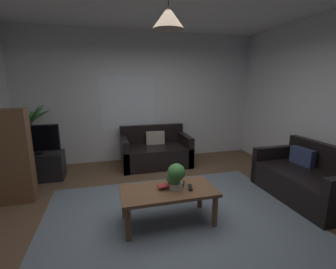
{
  "coord_description": "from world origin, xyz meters",
  "views": [
    {
      "loc": [
        -0.81,
        -2.73,
        1.75
      ],
      "look_at": [
        0.0,
        0.3,
        1.05
      ],
      "focal_mm": 24.88,
      "sensor_mm": 36.0,
      "label": 1
    }
  ],
  "objects_px": {
    "remote_on_table_1": "(182,184)",
    "bookshelf_corner": "(4,157)",
    "tv_stand": "(38,167)",
    "potted_plant_on_table": "(175,176)",
    "couch_under_window": "(155,152)",
    "book_on_table_1": "(164,186)",
    "tv": "(34,139)",
    "remote_on_table_0": "(190,187)",
    "coffee_table": "(168,195)",
    "potted_palm_corner": "(33,139)",
    "book_on_table_0": "(164,187)",
    "pendant_lamp": "(168,18)",
    "couch_right_side": "(307,181)"
  },
  "relations": [
    {
      "from": "remote_on_table_1",
      "to": "bookshelf_corner",
      "type": "bearing_deg",
      "value": -178.2
    },
    {
      "from": "bookshelf_corner",
      "to": "couch_right_side",
      "type": "bearing_deg",
      "value": -12.95
    },
    {
      "from": "couch_under_window",
      "to": "couch_right_side",
      "type": "xyz_separation_m",
      "value": [
        1.95,
        -2.08,
        -0.0
      ]
    },
    {
      "from": "couch_right_side",
      "to": "book_on_table_0",
      "type": "bearing_deg",
      "value": -89.17
    },
    {
      "from": "pendant_lamp",
      "to": "remote_on_table_0",
      "type": "bearing_deg",
      "value": -8.01
    },
    {
      "from": "couch_under_window",
      "to": "tv_stand",
      "type": "height_order",
      "value": "couch_under_window"
    },
    {
      "from": "potted_palm_corner",
      "to": "coffee_table",
      "type": "bearing_deg",
      "value": -48.49
    },
    {
      "from": "couch_under_window",
      "to": "couch_right_side",
      "type": "bearing_deg",
      "value": -46.83
    },
    {
      "from": "remote_on_table_0",
      "to": "tv",
      "type": "bearing_deg",
      "value": -24.62
    },
    {
      "from": "coffee_table",
      "to": "potted_plant_on_table",
      "type": "relative_size",
      "value": 3.53
    },
    {
      "from": "remote_on_table_1",
      "to": "tv_stand",
      "type": "xyz_separation_m",
      "value": [
        -2.17,
        1.83,
        -0.21
      ]
    },
    {
      "from": "couch_under_window",
      "to": "book_on_table_1",
      "type": "xyz_separation_m",
      "value": [
        -0.34,
        -2.13,
        0.22
      ]
    },
    {
      "from": "remote_on_table_0",
      "to": "bookshelf_corner",
      "type": "xyz_separation_m",
      "value": [
        -2.42,
        1.13,
        0.24
      ]
    },
    {
      "from": "book_on_table_0",
      "to": "tv_stand",
      "type": "bearing_deg",
      "value": 135.78
    },
    {
      "from": "book_on_table_1",
      "to": "pendant_lamp",
      "type": "bearing_deg",
      "value": -31.26
    },
    {
      "from": "potted_palm_corner",
      "to": "pendant_lamp",
      "type": "height_order",
      "value": "pendant_lamp"
    },
    {
      "from": "couch_under_window",
      "to": "potted_palm_corner",
      "type": "height_order",
      "value": "potted_palm_corner"
    },
    {
      "from": "book_on_table_0",
      "to": "bookshelf_corner",
      "type": "distance_m",
      "value": 2.36
    },
    {
      "from": "coffee_table",
      "to": "pendant_lamp",
      "type": "distance_m",
      "value": 2.04
    },
    {
      "from": "couch_right_side",
      "to": "bookshelf_corner",
      "type": "relative_size",
      "value": 1.07
    },
    {
      "from": "couch_under_window",
      "to": "potted_plant_on_table",
      "type": "distance_m",
      "value": 2.2
    },
    {
      "from": "bookshelf_corner",
      "to": "book_on_table_0",
      "type": "bearing_deg",
      "value": -26.39
    },
    {
      "from": "book_on_table_1",
      "to": "tv",
      "type": "xyz_separation_m",
      "value": [
        -1.91,
        1.86,
        0.28
      ]
    },
    {
      "from": "couch_right_side",
      "to": "tv_stand",
      "type": "distance_m",
      "value": 4.58
    },
    {
      "from": "tv",
      "to": "tv_stand",
      "type": "bearing_deg",
      "value": 90.0
    },
    {
      "from": "potted_palm_corner",
      "to": "couch_right_side",
      "type": "bearing_deg",
      "value": -27.87
    },
    {
      "from": "book_on_table_0",
      "to": "remote_on_table_0",
      "type": "bearing_deg",
      "value": -15.15
    },
    {
      "from": "tv_stand",
      "to": "remote_on_table_1",
      "type": "bearing_deg",
      "value": -40.09
    },
    {
      "from": "bookshelf_corner",
      "to": "pendant_lamp",
      "type": "height_order",
      "value": "pendant_lamp"
    },
    {
      "from": "book_on_table_0",
      "to": "pendant_lamp",
      "type": "height_order",
      "value": "pendant_lamp"
    },
    {
      "from": "coffee_table",
      "to": "potted_palm_corner",
      "type": "relative_size",
      "value": 0.84
    },
    {
      "from": "couch_under_window",
      "to": "tv",
      "type": "height_order",
      "value": "tv"
    },
    {
      "from": "book_on_table_1",
      "to": "couch_under_window",
      "type": "bearing_deg",
      "value": 80.83
    },
    {
      "from": "remote_on_table_1",
      "to": "potted_plant_on_table",
      "type": "xyz_separation_m",
      "value": [
        -0.12,
        -0.09,
        0.16
      ]
    },
    {
      "from": "remote_on_table_0",
      "to": "potted_palm_corner",
      "type": "distance_m",
      "value": 3.4
    },
    {
      "from": "couch_under_window",
      "to": "book_on_table_0",
      "type": "relative_size",
      "value": 12.11
    },
    {
      "from": "tv_stand",
      "to": "tv",
      "type": "distance_m",
      "value": 0.52
    },
    {
      "from": "remote_on_table_1",
      "to": "pendant_lamp",
      "type": "xyz_separation_m",
      "value": [
        -0.21,
        -0.08,
        1.96
      ]
    },
    {
      "from": "couch_right_side",
      "to": "potted_palm_corner",
      "type": "bearing_deg",
      "value": -117.87
    },
    {
      "from": "coffee_table",
      "to": "book_on_table_0",
      "type": "xyz_separation_m",
      "value": [
        -0.05,
        0.05,
        0.08
      ]
    },
    {
      "from": "coffee_table",
      "to": "pendant_lamp",
      "type": "xyz_separation_m",
      "value": [
        -0.0,
        -0.0,
        2.04
      ]
    },
    {
      "from": "couch_right_side",
      "to": "tv",
      "type": "xyz_separation_m",
      "value": [
        -4.2,
        1.81,
        0.5
      ]
    },
    {
      "from": "bookshelf_corner",
      "to": "potted_palm_corner",
      "type": "bearing_deg",
      "value": 88.28
    },
    {
      "from": "remote_on_table_1",
      "to": "potted_plant_on_table",
      "type": "height_order",
      "value": "potted_plant_on_table"
    },
    {
      "from": "remote_on_table_1",
      "to": "coffee_table",
      "type": "bearing_deg",
      "value": -133.64
    },
    {
      "from": "coffee_table",
      "to": "book_on_table_0",
      "type": "distance_m",
      "value": 0.11
    },
    {
      "from": "couch_right_side",
      "to": "book_on_table_0",
      "type": "height_order",
      "value": "couch_right_side"
    },
    {
      "from": "book_on_table_0",
      "to": "potted_palm_corner",
      "type": "relative_size",
      "value": 0.08
    },
    {
      "from": "couch_under_window",
      "to": "tv",
      "type": "relative_size",
      "value": 1.69
    },
    {
      "from": "book_on_table_0",
      "to": "bookshelf_corner",
      "type": "height_order",
      "value": "bookshelf_corner"
    }
  ]
}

